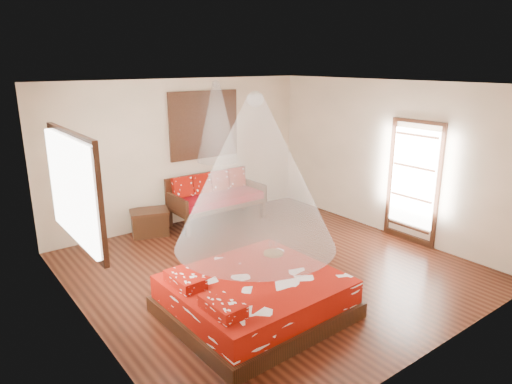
# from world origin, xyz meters

# --- Properties ---
(room) EXTENTS (5.54, 5.54, 2.84)m
(room) POSITION_xyz_m (0.00, 0.00, 1.40)
(room) COLOR black
(room) RESTS_ON ground
(bed) EXTENTS (2.14, 1.95, 0.64)m
(bed) POSITION_xyz_m (-1.01, -0.95, 0.25)
(bed) COLOR black
(bed) RESTS_ON floor
(daybed) EXTENTS (1.88, 0.83, 0.96)m
(daybed) POSITION_xyz_m (0.51, 2.39, 0.52)
(daybed) COLOR black
(daybed) RESTS_ON floor
(storage_chest) EXTENTS (0.80, 0.69, 0.47)m
(storage_chest) POSITION_xyz_m (-0.88, 2.45, 0.24)
(storage_chest) COLOR black
(storage_chest) RESTS_ON floor
(shutter_panel) EXTENTS (1.52, 0.06, 1.32)m
(shutter_panel) POSITION_xyz_m (0.51, 2.72, 1.90)
(shutter_panel) COLOR black
(shutter_panel) RESTS_ON wall_back
(window_left) EXTENTS (0.10, 1.74, 1.34)m
(window_left) POSITION_xyz_m (-2.71, 0.20, 1.70)
(window_left) COLOR black
(window_left) RESTS_ON wall_left
(glazed_door) EXTENTS (0.08, 1.02, 2.16)m
(glazed_door) POSITION_xyz_m (2.72, -0.60, 1.07)
(glazed_door) COLOR black
(glazed_door) RESTS_ON floor
(wine_tray) EXTENTS (0.28, 0.28, 0.22)m
(wine_tray) POSITION_xyz_m (-0.35, -0.51, 0.56)
(wine_tray) COLOR brown
(wine_tray) RESTS_ON bed
(mosquito_net_main) EXTENTS (1.95, 1.95, 1.80)m
(mosquito_net_main) POSITION_xyz_m (-1.00, -0.95, 1.85)
(mosquito_net_main) COLOR white
(mosquito_net_main) RESTS_ON ceiling
(mosquito_net_daybed) EXTENTS (0.79, 0.79, 1.50)m
(mosquito_net_daybed) POSITION_xyz_m (0.51, 2.25, 2.00)
(mosquito_net_daybed) COLOR white
(mosquito_net_daybed) RESTS_ON ceiling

